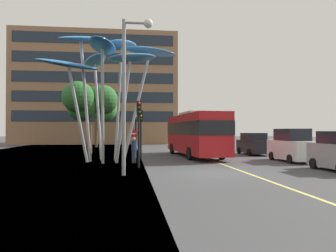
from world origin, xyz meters
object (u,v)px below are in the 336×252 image
object	(u,v)px
traffic_light_kerb_near	(139,120)
traffic_light_island_mid	(136,124)
traffic_light_kerb_far	(141,124)
street_lamp	(131,75)
car_parked_mid	(292,146)
pedestrian	(134,150)
car_parked_far	(253,144)
red_bus	(195,132)
leaf_sculpture	(106,60)
no_entry_sign	(134,139)

from	to	relation	value
traffic_light_kerb_near	traffic_light_island_mid	world-z (taller)	traffic_light_kerb_near
traffic_light_kerb_far	street_lamp	distance (m)	8.91
traffic_light_kerb_far	street_lamp	size ratio (longest dim) A/B	0.48
car_parked_mid	pedestrian	size ratio (longest dim) A/B	2.63
car_parked_mid	car_parked_far	size ratio (longest dim) A/B	1.07
traffic_light_kerb_far	pedestrian	distance (m)	3.12
red_bus	traffic_light_island_mid	size ratio (longest dim) A/B	3.12
street_lamp	pedestrian	distance (m)	7.29
leaf_sculpture	traffic_light_kerb_near	bearing A→B (deg)	-62.29
traffic_light_kerb_far	car_parked_mid	size ratio (longest dim) A/B	0.82
traffic_light_island_mid	street_lamp	size ratio (longest dim) A/B	0.49
traffic_light_kerb_far	traffic_light_island_mid	distance (m)	2.42
car_parked_mid	street_lamp	bearing A→B (deg)	-152.62
traffic_light_island_mid	pedestrian	world-z (taller)	traffic_light_island_mid
red_bus	car_parked_far	xyz separation A→B (m)	(5.66, 1.50, -1.10)
traffic_light_kerb_far	street_lamp	xyz separation A→B (m)	(-0.80, -8.61, 2.17)
traffic_light_kerb_near	traffic_light_island_mid	distance (m)	7.97
red_bus	no_entry_sign	world-z (taller)	red_bus
pedestrian	no_entry_sign	world-z (taller)	no_entry_sign
traffic_light_kerb_near	pedestrian	bearing A→B (deg)	94.35
red_bus	traffic_light_kerb_far	world-z (taller)	red_bus
car_parked_far	no_entry_sign	distance (m)	11.20
red_bus	car_parked_mid	xyz separation A→B (m)	(5.84, -5.19, -0.96)
traffic_light_kerb_near	car_parked_mid	distance (m)	11.17
leaf_sculpture	car_parked_far	size ratio (longest dim) A/B	2.26
red_bus	car_parked_far	bearing A→B (deg)	14.81
street_lamp	no_entry_sign	xyz separation A→B (m)	(0.27, 9.29, -3.33)
red_bus	car_parked_mid	world-z (taller)	red_bus
street_lamp	leaf_sculpture	bearing A→B (deg)	103.30
traffic_light_kerb_far	traffic_light_island_mid	world-z (taller)	traffic_light_island_mid
traffic_light_kerb_far	no_entry_sign	distance (m)	1.45
traffic_light_island_mid	street_lamp	world-z (taller)	street_lamp
car_parked_mid	pedestrian	distance (m)	10.93
pedestrian	no_entry_sign	size ratio (longest dim) A/B	0.77
street_lamp	traffic_light_kerb_far	bearing A→B (deg)	84.72
traffic_light_kerb_near	no_entry_sign	bearing A→B (deg)	91.99
red_bus	traffic_light_kerb_near	bearing A→B (deg)	-121.38
leaf_sculpture	traffic_light_island_mid	world-z (taller)	leaf_sculpture
leaf_sculpture	no_entry_sign	bearing A→B (deg)	46.58
traffic_light_kerb_far	car_parked_far	world-z (taller)	traffic_light_kerb_far
traffic_light_kerb_far	street_lamp	world-z (taller)	street_lamp
car_parked_mid	street_lamp	size ratio (longest dim) A/B	0.59
traffic_light_kerb_far	car_parked_far	distance (m)	11.04
traffic_light_island_mid	street_lamp	bearing A→B (deg)	-92.44
traffic_light_kerb_far	car_parked_mid	world-z (taller)	traffic_light_kerb_far
traffic_light_kerb_near	traffic_light_island_mid	bearing A→B (deg)	90.16
car_parked_far	pedestrian	bearing A→B (deg)	-149.36
red_bus	car_parked_mid	bearing A→B (deg)	-41.60
traffic_light_kerb_near	red_bus	bearing A→B (deg)	58.62
car_parked_far	pedestrian	xyz separation A→B (m)	(-10.74, -6.36, -0.07)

